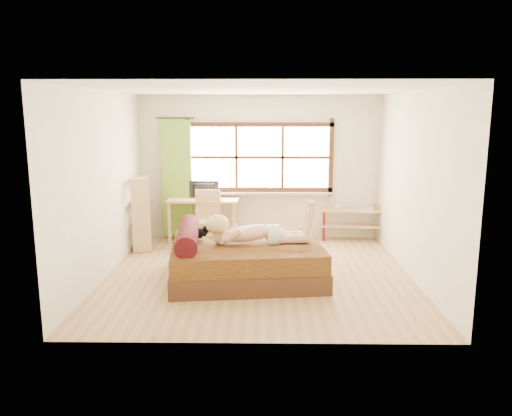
{
  "coord_description": "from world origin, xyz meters",
  "views": [
    {
      "loc": [
        0.08,
        -7.13,
        2.4
      ],
      "look_at": [
        -0.03,
        0.2,
        0.98
      ],
      "focal_mm": 35.0,
      "sensor_mm": 36.0,
      "label": 1
    }
  ],
  "objects_px": {
    "bookshelf": "(141,213)",
    "desk": "(203,204)",
    "bed": "(243,259)",
    "chair": "(207,216)",
    "kitten": "(197,232)",
    "woman": "(257,221)",
    "pipe_shelf": "(354,217)"
  },
  "relations": [
    {
      "from": "woman",
      "to": "bed",
      "type": "bearing_deg",
      "value": 161.31
    },
    {
      "from": "desk",
      "to": "woman",
      "type": "bearing_deg",
      "value": -61.18
    },
    {
      "from": "woman",
      "to": "pipe_shelf",
      "type": "relative_size",
      "value": 1.24
    },
    {
      "from": "woman",
      "to": "chair",
      "type": "height_order",
      "value": "woman"
    },
    {
      "from": "woman",
      "to": "bookshelf",
      "type": "xyz_separation_m",
      "value": [
        -2.06,
        1.61,
        -0.21
      ]
    },
    {
      "from": "kitten",
      "to": "pipe_shelf",
      "type": "height_order",
      "value": "kitten"
    },
    {
      "from": "kitten",
      "to": "bookshelf",
      "type": "height_order",
      "value": "bookshelf"
    },
    {
      "from": "bed",
      "to": "chair",
      "type": "distance_m",
      "value": 1.91
    },
    {
      "from": "bookshelf",
      "to": "desk",
      "type": "bearing_deg",
      "value": 12.5
    },
    {
      "from": "kitten",
      "to": "pipe_shelf",
      "type": "relative_size",
      "value": 0.27
    },
    {
      "from": "woman",
      "to": "pipe_shelf",
      "type": "xyz_separation_m",
      "value": [
        1.8,
        2.27,
        -0.42
      ]
    },
    {
      "from": "chair",
      "to": "pipe_shelf",
      "type": "xyz_separation_m",
      "value": [
        2.72,
        0.48,
        -0.13
      ]
    },
    {
      "from": "kitten",
      "to": "bed",
      "type": "bearing_deg",
      "value": -15.48
    },
    {
      "from": "bed",
      "to": "bookshelf",
      "type": "xyz_separation_m",
      "value": [
        -1.86,
        1.57,
        0.35
      ]
    },
    {
      "from": "desk",
      "to": "chair",
      "type": "xyz_separation_m",
      "value": [
        0.11,
        -0.36,
        -0.14
      ]
    },
    {
      "from": "chair",
      "to": "pipe_shelf",
      "type": "distance_m",
      "value": 2.76
    },
    {
      "from": "bed",
      "to": "bookshelf",
      "type": "bearing_deg",
      "value": 133.42
    },
    {
      "from": "bed",
      "to": "woman",
      "type": "height_order",
      "value": "woman"
    },
    {
      "from": "woman",
      "to": "desk",
      "type": "bearing_deg",
      "value": 108.89
    },
    {
      "from": "bed",
      "to": "chair",
      "type": "bearing_deg",
      "value": 105.63
    },
    {
      "from": "chair",
      "to": "kitten",
      "type": "bearing_deg",
      "value": -85.03
    },
    {
      "from": "pipe_shelf",
      "to": "kitten",
      "type": "bearing_deg",
      "value": -136.11
    },
    {
      "from": "bed",
      "to": "woman",
      "type": "distance_m",
      "value": 0.6
    },
    {
      "from": "kitten",
      "to": "bookshelf",
      "type": "bearing_deg",
      "value": 122.75
    },
    {
      "from": "kitten",
      "to": "chair",
      "type": "height_order",
      "value": "chair"
    },
    {
      "from": "kitten",
      "to": "desk",
      "type": "bearing_deg",
      "value": 87.79
    },
    {
      "from": "kitten",
      "to": "pipe_shelf",
      "type": "distance_m",
      "value": 3.42
    },
    {
      "from": "bed",
      "to": "chair",
      "type": "relative_size",
      "value": 2.29
    },
    {
      "from": "chair",
      "to": "desk",
      "type": "bearing_deg",
      "value": 109.96
    },
    {
      "from": "bed",
      "to": "desk",
      "type": "height_order",
      "value": "bed"
    },
    {
      "from": "bed",
      "to": "woman",
      "type": "bearing_deg",
      "value": -18.69
    },
    {
      "from": "woman",
      "to": "kitten",
      "type": "distance_m",
      "value": 0.9
    }
  ]
}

